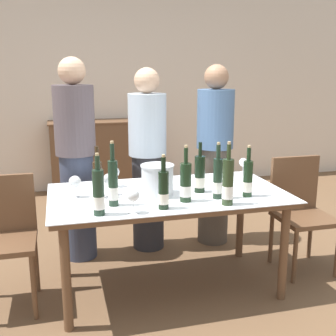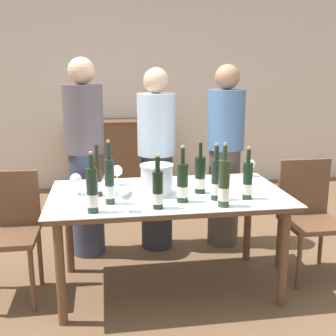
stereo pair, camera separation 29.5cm
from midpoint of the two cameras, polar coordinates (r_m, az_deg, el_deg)
The scene contains 24 objects.
ground_plane at distance 3.28m, azimuth -2.67°, elevation -15.80°, with size 12.00×12.00×0.00m, color brown.
back_wall at distance 5.78m, azimuth -9.05°, elevation 11.17°, with size 8.00×0.10×2.80m.
sideboard_cabinet at distance 5.58m, azimuth -10.85°, elevation 1.44°, with size 1.24×0.46×0.95m.
dining_table at distance 3.01m, azimuth -2.81°, elevation -4.71°, with size 1.66×0.92×0.74m.
ice_bucket at distance 2.91m, azimuth -4.34°, elevation -1.56°, with size 0.23×0.23×0.21m.
wine_bottle_0 at distance 2.97m, azimuth 1.51°, elevation -1.01°, with size 0.08×0.08×0.36m.
wine_bottle_1 at distance 2.56m, azimuth -12.67°, elevation -3.42°, with size 0.07×0.07×0.38m.
wine_bottle_2 at distance 2.70m, azimuth 5.04°, elevation -2.11°, with size 0.07×0.07×0.41m.
wine_bottle_3 at distance 2.71m, azimuth -10.54°, elevation -2.15°, with size 0.06×0.06×0.42m.
wine_bottle_4 at distance 2.76m, azimuth -0.64°, elevation -2.11°, with size 0.08×0.08×0.38m.
wine_bottle_5 at distance 2.83m, azimuth 3.80°, elevation -1.53°, with size 0.06×0.06×0.39m.
wine_bottle_6 at distance 2.90m, azimuth -12.38°, elevation -1.69°, with size 0.06×0.06×0.36m.
wine_bottle_7 at distance 2.62m, azimuth -3.84°, elevation -3.10°, with size 0.07×0.07×0.35m.
wine_bottle_8 at distance 2.90m, azimuth 7.92°, elevation -1.55°, with size 0.07×0.07×0.36m.
wine_glass_0 at distance 2.96m, azimuth -15.31°, elevation -1.91°, with size 0.08×0.08×0.15m.
wine_glass_1 at distance 2.56m, azimuth -8.05°, elevation -3.87°, with size 0.08×0.08×0.15m.
wine_glass_2 at distance 3.16m, azimuth -10.01°, elevation -0.64°, with size 0.08×0.08×0.16m.
wine_glass_3 at distance 2.96m, azimuth -10.91°, elevation -1.63°, with size 0.08×0.08×0.15m.
wine_glass_4 at distance 3.51m, azimuth 7.82°, elevation 0.63°, with size 0.07×0.07×0.14m.
chair_right_end at distance 3.53m, azimuth 15.18°, elevation -4.98°, with size 0.42×0.42×0.90m.
chair_left_end at distance 3.13m, azimuth -23.94°, elevation -7.89°, with size 0.42×0.42×0.89m.
person_host at distance 3.60m, azimuth -14.63°, elevation 0.94°, with size 0.33×0.33×1.69m.
person_guest_left at distance 3.71m, azimuth -5.05°, elevation 0.97°, with size 0.33×0.33×1.61m.
person_guest_right at distance 3.83m, azimuth 4.14°, elevation 1.62°, with size 0.33×0.33×1.63m.
Camera 1 is at (-0.73, -2.78, 1.59)m, focal length 45.00 mm.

